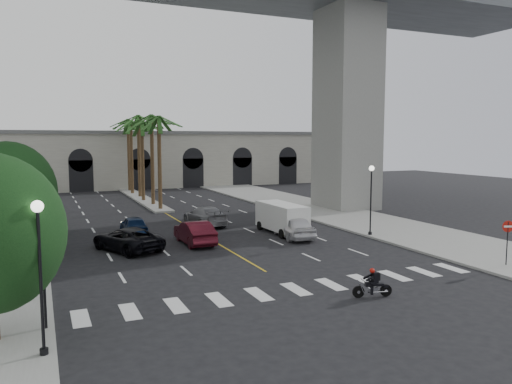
% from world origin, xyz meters
% --- Properties ---
extents(ground, '(140.00, 140.00, 0.00)m').
position_xyz_m(ground, '(0.00, 0.00, 0.00)').
color(ground, black).
rests_on(ground, ground).
extents(sidewalk_right, '(8.00, 100.00, 0.15)m').
position_xyz_m(sidewalk_right, '(15.00, 15.00, 0.07)').
color(sidewalk_right, gray).
rests_on(sidewalk_right, ground).
extents(median, '(2.00, 24.00, 0.20)m').
position_xyz_m(median, '(0.00, 38.00, 0.10)').
color(median, gray).
rests_on(median, ground).
extents(pier_building, '(71.00, 10.50, 8.50)m').
position_xyz_m(pier_building, '(0.00, 55.00, 4.27)').
color(pier_building, beige).
rests_on(pier_building, ground).
extents(bridge, '(75.00, 13.00, 26.00)m').
position_xyz_m(bridge, '(3.42, 22.00, 18.51)').
color(bridge, gray).
rests_on(bridge, ground).
extents(palm_a, '(3.20, 3.20, 10.30)m').
position_xyz_m(palm_a, '(0.00, 28.00, 9.10)').
color(palm_a, '#47331E').
rests_on(palm_a, ground).
extents(palm_b, '(3.20, 3.20, 10.60)m').
position_xyz_m(palm_b, '(0.10, 32.00, 9.37)').
color(palm_b, '#47331E').
rests_on(palm_b, ground).
extents(palm_c, '(3.20, 3.20, 10.10)m').
position_xyz_m(palm_c, '(-0.20, 36.00, 8.91)').
color(palm_c, '#47331E').
rests_on(palm_c, ground).
extents(palm_d, '(3.20, 3.20, 10.90)m').
position_xyz_m(palm_d, '(0.15, 40.00, 9.65)').
color(palm_d, '#47331E').
rests_on(palm_d, ground).
extents(palm_e, '(3.20, 3.20, 10.40)m').
position_xyz_m(palm_e, '(-0.10, 44.00, 9.19)').
color(palm_e, '#47331E').
rests_on(palm_e, ground).
extents(palm_f, '(3.20, 3.20, 10.70)m').
position_xyz_m(palm_f, '(0.20, 48.00, 9.46)').
color(palm_f, '#47331E').
rests_on(palm_f, ground).
extents(street_tree_mid, '(5.44, 5.44, 7.21)m').
position_xyz_m(street_tree_mid, '(-13.00, 10.00, 4.21)').
color(street_tree_mid, '#382616').
rests_on(street_tree_mid, ground).
extents(street_tree_far, '(5.04, 5.04, 6.68)m').
position_xyz_m(street_tree_far, '(-13.00, 22.00, 3.90)').
color(street_tree_far, '#382616').
rests_on(street_tree_far, ground).
extents(lamp_post_left_near, '(0.40, 0.40, 5.35)m').
position_xyz_m(lamp_post_left_near, '(-11.40, -5.00, 3.22)').
color(lamp_post_left_near, black).
rests_on(lamp_post_left_near, ground).
extents(lamp_post_left_far, '(0.40, 0.40, 5.35)m').
position_xyz_m(lamp_post_left_far, '(-11.40, 16.00, 3.22)').
color(lamp_post_left_far, black).
rests_on(lamp_post_left_far, ground).
extents(lamp_post_right, '(0.40, 0.40, 5.35)m').
position_xyz_m(lamp_post_right, '(11.40, 8.00, 3.22)').
color(lamp_post_right, black).
rests_on(lamp_post_right, ground).
extents(traffic_signal_near, '(0.25, 0.18, 3.65)m').
position_xyz_m(traffic_signal_near, '(-11.30, -2.50, 2.51)').
color(traffic_signal_near, black).
rests_on(traffic_signal_near, ground).
extents(traffic_signal_far, '(0.25, 0.18, 3.65)m').
position_xyz_m(traffic_signal_far, '(-11.30, 1.50, 2.51)').
color(traffic_signal_far, black).
rests_on(traffic_signal_far, ground).
extents(motorcycle_rider, '(1.88, 0.64, 1.38)m').
position_xyz_m(motorcycle_rider, '(2.73, -4.01, 0.62)').
color(motorcycle_rider, black).
rests_on(motorcycle_rider, ground).
extents(car_a, '(2.63, 5.17, 1.69)m').
position_xyz_m(car_a, '(5.87, 9.81, 0.84)').
color(car_a, silver).
rests_on(car_a, ground).
extents(car_b, '(1.81, 5.00, 1.64)m').
position_xyz_m(car_b, '(-1.50, 10.70, 0.82)').
color(car_b, '#480E18').
rests_on(car_b, ground).
extents(car_c, '(4.57, 6.11, 1.54)m').
position_xyz_m(car_c, '(-6.18, 10.44, 0.77)').
color(car_c, black).
rests_on(car_c, ground).
extents(car_d, '(2.79, 5.78, 1.62)m').
position_xyz_m(car_d, '(1.50, 17.66, 0.81)').
color(car_d, slate).
rests_on(car_d, ground).
extents(car_e, '(1.78, 4.29, 1.45)m').
position_xyz_m(car_e, '(-4.80, 15.90, 0.73)').
color(car_e, '#0E2043').
rests_on(car_e, ground).
extents(cargo_van, '(2.30, 5.47, 2.31)m').
position_xyz_m(cargo_van, '(5.91, 11.87, 1.29)').
color(cargo_van, white).
rests_on(cargo_van, ground).
extents(pedestrian_b, '(1.01, 0.99, 1.64)m').
position_xyz_m(pedestrian_b, '(-12.95, 3.54, 0.97)').
color(pedestrian_b, black).
rests_on(pedestrian_b, sidewalk_left).
extents(do_not_enter_sign, '(0.64, 0.26, 2.71)m').
position_xyz_m(do_not_enter_sign, '(13.00, -2.63, 1.97)').
color(do_not_enter_sign, black).
rests_on(do_not_enter_sign, ground).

